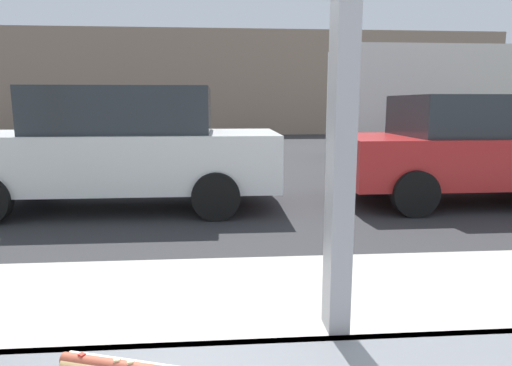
# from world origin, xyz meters

# --- Properties ---
(ground_plane) EXTENTS (60.00, 60.00, 0.00)m
(ground_plane) POSITION_xyz_m (0.00, 8.00, 0.00)
(ground_plane) COLOR #2D2D30
(sidewalk_strip) EXTENTS (16.00, 2.80, 0.13)m
(sidewalk_strip) POSITION_xyz_m (0.00, 1.60, 0.06)
(sidewalk_strip) COLOR #B2ADA3
(sidewalk_strip) RESTS_ON ground
(building_facade_far) EXTENTS (28.00, 1.20, 5.05)m
(building_facade_far) POSITION_xyz_m (0.00, 21.83, 2.53)
(building_facade_far) COLOR gray
(building_facade_far) RESTS_ON ground
(parked_car_white) EXTENTS (4.68, 1.93, 1.75)m
(parked_car_white) POSITION_xyz_m (-1.76, 5.72, 0.89)
(parked_car_white) COLOR silver
(parked_car_white) RESTS_ON ground
(parked_car_red) EXTENTS (4.12, 1.99, 1.65)m
(parked_car_red) POSITION_xyz_m (3.61, 5.72, 0.84)
(parked_car_red) COLOR red
(parked_car_red) RESTS_ON ground
(box_truck) EXTENTS (6.57, 2.44, 3.01)m
(box_truck) POSITION_xyz_m (6.02, 11.32, 1.63)
(box_truck) COLOR silver
(box_truck) RESTS_ON ground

